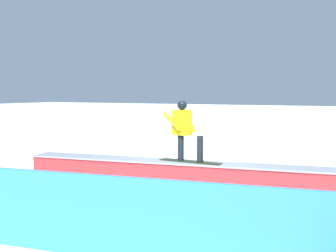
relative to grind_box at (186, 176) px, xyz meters
The scene contains 4 objects.
ground_plane 0.28m from the grind_box, ahead, with size 120.00×120.00×0.00m, color white.
grind_box is the anchor object (origin of this frame).
snowboarder 1.09m from the grind_box, 17.25° to the right, with size 1.49×0.42×1.40m.
safety_fence 4.24m from the grind_box, 90.00° to the left, with size 10.26×0.06×1.12m, color #3385DE.
Camera 1 is at (-3.90, 8.42, 2.19)m, focal length 44.06 mm.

